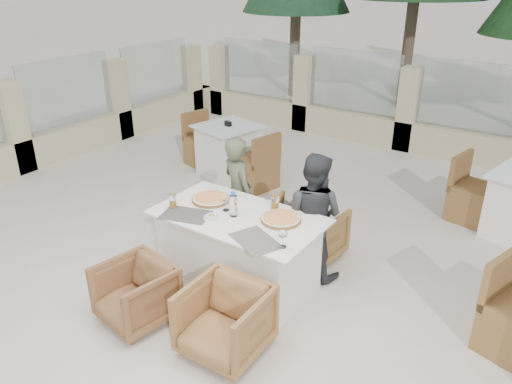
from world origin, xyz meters
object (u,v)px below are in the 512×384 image
Objects in this scene: wine_glass_corner at (283,237)px; wine_glass_centre at (226,202)px; olive_dish at (211,216)px; armchair_near_right at (225,321)px; water_bottle at (233,204)px; beer_glass_right at (275,203)px; diner_right at (312,216)px; pizza_left at (211,199)px; dining_table at (239,251)px; armchair_far_left at (252,220)px; pizza_right at (281,219)px; armchair_far_right at (310,233)px; armchair_near_left at (136,294)px; bg_table_a at (229,151)px; diner_left at (238,194)px; beer_glass_left at (173,201)px.

wine_glass_centre is at bearing 161.50° from wine_glass_corner.
olive_dish is 1.02m from armchair_near_right.
water_bottle is 1.61× the size of beer_glass_right.
beer_glass_right is 0.12× the size of diner_right.
pizza_left is 0.57× the size of armchair_near_right.
wine_glass_corner is 0.82m from olive_dish.
water_bottle is 0.19× the size of diner_right.
armchair_far_left is at bearing 115.89° from dining_table.
wine_glass_centre is (-0.55, -0.11, 0.07)m from pizza_right.
armchair_far_right is (-0.05, 0.70, -0.50)m from pizza_right.
bg_table_a is (-1.37, 3.15, 0.11)m from armchair_near_left.
olive_dish is 0.83m from diner_left.
armchair_far_right is at bearing -63.68° from diner_right.
dining_table is at bearing 47.55° from olive_dish.
pizza_right is 0.29× the size of diner_left.
diner_left is (-0.65, 0.29, -0.20)m from beer_glass_right.
pizza_left is at bearing 65.03° from armchair_far_left.
pizza_left is 1.02m from diner_right.
dining_table is 4.29× the size of pizza_right.
beer_glass_left is at bearing 101.02° from diner_left.
armchair_near_right is at bearing 18.92° from armchair_near_left.
wine_glass_corner is at bearing 70.48° from armchair_near_right.
bg_table_a reaches higher than armchair_near_right.
olive_dish is at bearing -131.07° from water_bottle.
diner_right reaches higher than dining_table.
pizza_left is 0.67m from beer_glass_right.
olive_dish is at bearing 81.76° from armchair_far_left.
wine_glass_corner is 0.82m from armchair_near_right.
bg_table_a is at bearing 123.46° from pizza_left.
armchair_far_left is (-1.00, 0.98, -0.57)m from wine_glass_corner.
diner_right is at bearing 41.50° from wine_glass_centre.
diner_right reaches higher than water_bottle.
wine_glass_corner is 1.26m from armchair_far_right.
bg_table_a is at bearing 136.66° from pizza_right.
armchair_far_right reaches higher than armchair_near_left.
water_bottle is at bearing 161.93° from wine_glass_corner.
pizza_left is at bearing 116.34° from diner_left.
wine_glass_corner is (0.81, -0.27, 0.00)m from wine_glass_centre.
wine_glass_corner is (0.65, -0.25, 0.48)m from dining_table.
beer_glass_left is 0.21× the size of armchair_near_right.
dining_table is 0.80m from beer_glass_left.
wine_glass_corner is at bearing 112.47° from armchair_far_right.
water_bottle is at bearing 46.22° from diner_right.
armchair_near_left is at bearing 73.43° from armchair_far_right.
armchair_far_right is at bearing 63.83° from olive_dish.
dining_table is 0.50m from wine_glass_centre.
water_bottle reaches higher than armchair_near_right.
diner_left is (-1.08, 0.84, -0.21)m from wine_glass_corner.
pizza_left is 2.02× the size of wine_glass_corner.
dining_table is 2.44× the size of armchair_near_right.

